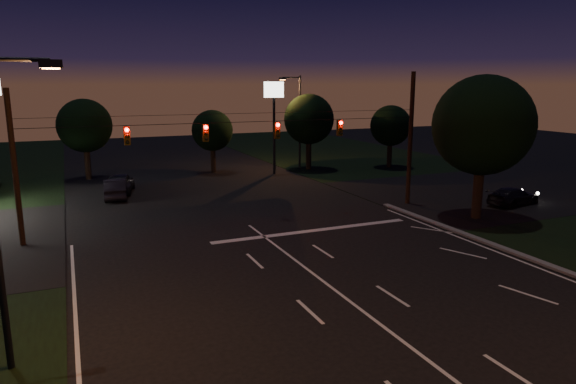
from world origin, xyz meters
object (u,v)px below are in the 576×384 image
utility_pole_right (407,204)px  car_oncoming_b (115,189)px  car_cross (513,196)px  car_oncoming_a (120,183)px  tree_right_near (481,126)px

utility_pole_right → car_oncoming_b: utility_pole_right is taller
car_oncoming_b → car_cross: (24.94, -13.15, -0.09)m
utility_pole_right → car_oncoming_a: utility_pole_right is taller
tree_right_near → car_oncoming_a: (-19.56, 16.59, -4.90)m
car_oncoming_b → car_oncoming_a: bearing=-100.7°
utility_pole_right → car_cross: bearing=-26.8°
car_oncoming_a → car_cross: car_oncoming_a is taller
utility_pole_right → tree_right_near: tree_right_near is taller
tree_right_near → car_oncoming_b: size_ratio=2.03×
utility_pole_right → car_oncoming_a: 21.54m
car_oncoming_a → car_cross: (24.43, -14.99, -0.16)m
tree_right_near → car_cross: size_ratio=2.06×
utility_pole_right → car_oncoming_b: (-18.54, 9.91, 0.71)m
car_oncoming_b → car_cross: size_ratio=1.01×
utility_pole_right → car_cross: (6.40, -3.23, 0.62)m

